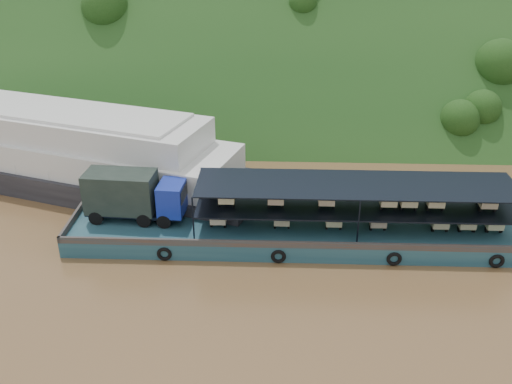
{
  "coord_description": "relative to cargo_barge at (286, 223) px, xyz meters",
  "views": [
    {
      "loc": [
        -0.51,
        -35.22,
        22.22
      ],
      "look_at": [
        -2.0,
        3.0,
        3.2
      ],
      "focal_mm": 40.0,
      "sensor_mm": 36.0,
      "label": 1
    }
  ],
  "objects": [
    {
      "name": "cargo_barge",
      "position": [
        0.0,
        0.0,
        0.0
      ],
      "size": [
        35.0,
        7.18,
        4.95
      ],
      "color": "#153A4B",
      "rests_on": "ground"
    },
    {
      "name": "passenger_ferry",
      "position": [
        -18.45,
        8.59,
        1.74
      ],
      "size": [
        35.06,
        18.58,
        6.9
      ],
      "rotation": [
        0.0,
        0.0,
        -0.31
      ],
      "color": "black",
      "rests_on": "ground"
    },
    {
      "name": "hillside",
      "position": [
        -0.31,
        34.12,
        -1.25
      ],
      "size": [
        140.0,
        39.6,
        39.6
      ],
      "primitive_type": "cube",
      "rotation": [
        0.79,
        0.0,
        0.0
      ],
      "color": "#173B15",
      "rests_on": "ground"
    },
    {
      "name": "ground",
      "position": [
        -0.31,
        -1.88,
        -1.25
      ],
      "size": [
        160.0,
        160.0,
        0.0
      ],
      "primitive_type": "plane",
      "color": "brown",
      "rests_on": "ground"
    }
  ]
}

